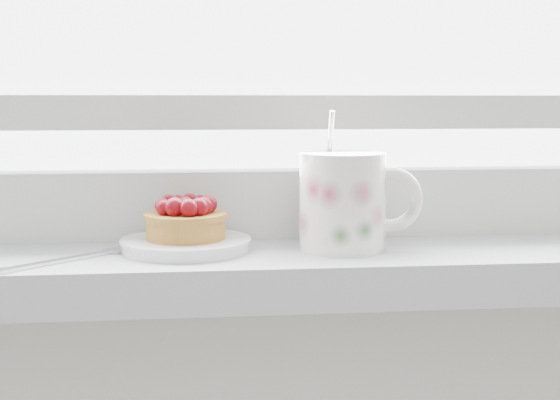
{
  "coord_description": "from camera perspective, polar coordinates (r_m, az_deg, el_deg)",
  "views": [
    {
      "loc": [
        -0.07,
        1.16,
        1.08
      ],
      "look_at": [
        0.01,
        1.88,
        0.99
      ],
      "focal_mm": 50.0,
      "sensor_mm": 36.0,
      "label": 1
    }
  ],
  "objects": [
    {
      "name": "fork",
      "position": [
        0.73,
        -14.45,
        -4.06
      ],
      "size": [
        0.14,
        0.13,
        0.0
      ],
      "color": "silver",
      "rests_on": "windowsill"
    },
    {
      "name": "raspberry_tart",
      "position": [
        0.74,
        -6.91,
        -1.39
      ],
      "size": [
        0.08,
        0.08,
        0.04
      ],
      "color": "#8F5B1F",
      "rests_on": "saucer"
    },
    {
      "name": "floral_mug",
      "position": [
        0.75,
        4.84,
        0.05
      ],
      "size": [
        0.12,
        0.09,
        0.13
      ],
      "color": "white",
      "rests_on": "windowsill"
    },
    {
      "name": "saucer",
      "position": [
        0.75,
        -6.9,
        -3.27
      ],
      "size": [
        0.12,
        0.12,
        0.01
      ],
      "primitive_type": "cylinder",
      "color": "white",
      "rests_on": "windowsill"
    }
  ]
}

